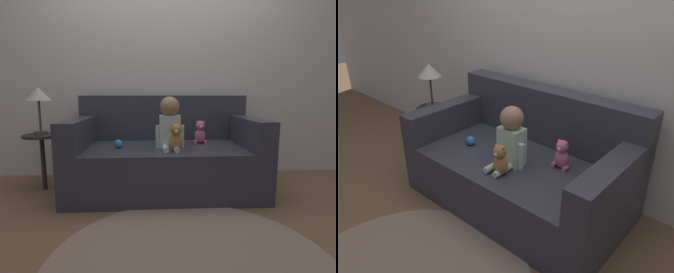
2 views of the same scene
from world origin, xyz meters
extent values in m
plane|color=brown|center=(0.00, 0.00, 0.00)|extent=(12.00, 12.00, 0.00)
cube|color=silver|center=(0.00, 0.54, 1.30)|extent=(8.00, 0.05, 2.60)
cube|color=#383842|center=(0.00, 0.00, 0.21)|extent=(1.67, 0.91, 0.42)
cube|color=#383842|center=(0.00, 0.37, 0.64)|extent=(1.67, 0.18, 0.45)
cube|color=#383842|center=(-0.75, 0.00, 0.54)|extent=(0.16, 0.91, 0.25)
cube|color=#383842|center=(0.75, 0.00, 0.54)|extent=(0.16, 0.91, 0.25)
cube|color=silver|center=(0.03, -0.11, 0.56)|extent=(0.17, 0.13, 0.28)
sphere|color=#A37A5B|center=(0.03, -0.11, 0.77)|extent=(0.17, 0.17, 0.17)
cylinder|color=silver|center=(-0.01, -0.25, 0.44)|extent=(0.05, 0.17, 0.05)
cylinder|color=silver|center=(0.08, -0.25, 0.44)|extent=(0.05, 0.17, 0.05)
cylinder|color=silver|center=(-0.07, -0.13, 0.51)|extent=(0.04, 0.04, 0.20)
cylinder|color=silver|center=(0.13, -0.13, 0.51)|extent=(0.04, 0.04, 0.20)
ellipsoid|color=#AD7A3D|center=(0.07, -0.27, 0.49)|extent=(0.11, 0.09, 0.15)
sphere|color=#AD7A3D|center=(0.07, -0.27, 0.59)|extent=(0.09, 0.09, 0.09)
sphere|color=#AD7A3D|center=(0.04, -0.27, 0.63)|extent=(0.03, 0.03, 0.03)
sphere|color=#AD7A3D|center=(0.10, -0.27, 0.63)|extent=(0.03, 0.03, 0.03)
sphere|color=beige|center=(0.07, -0.31, 0.59)|extent=(0.03, 0.03, 0.03)
ellipsoid|color=#DB6699|center=(0.33, 0.08, 0.49)|extent=(0.10, 0.09, 0.14)
sphere|color=#DB6699|center=(0.33, 0.08, 0.59)|extent=(0.09, 0.09, 0.09)
sphere|color=#DB6699|center=(0.30, 0.08, 0.62)|extent=(0.02, 0.02, 0.02)
sphere|color=#DB6699|center=(0.36, 0.08, 0.62)|extent=(0.02, 0.02, 0.02)
sphere|color=beige|center=(0.33, 0.04, 0.58)|extent=(0.03, 0.03, 0.03)
cylinder|color=#DB6699|center=(0.29, 0.07, 0.43)|extent=(0.03, 0.06, 0.03)
cylinder|color=#DB6699|center=(0.38, 0.07, 0.43)|extent=(0.03, 0.06, 0.03)
sphere|color=#337FDB|center=(-0.41, -0.10, 0.45)|extent=(0.07, 0.07, 0.07)
cylinder|color=#332D28|center=(-1.12, 0.06, 0.50)|extent=(0.32, 0.32, 0.02)
cylinder|color=#332D28|center=(-1.12, 0.06, 0.25)|extent=(0.04, 0.04, 0.49)
cylinder|color=#4C4742|center=(-1.12, 0.06, 0.53)|extent=(0.12, 0.12, 0.03)
cylinder|color=#4C4742|center=(-1.12, 0.06, 0.68)|extent=(0.02, 0.02, 0.27)
cone|color=#B7B2A3|center=(-1.12, 0.06, 0.88)|extent=(0.22, 0.22, 0.12)
camera|label=1|loc=(-0.11, -2.33, 0.87)|focal=28.00mm
camera|label=2|loc=(1.38, -1.68, 1.62)|focal=35.00mm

